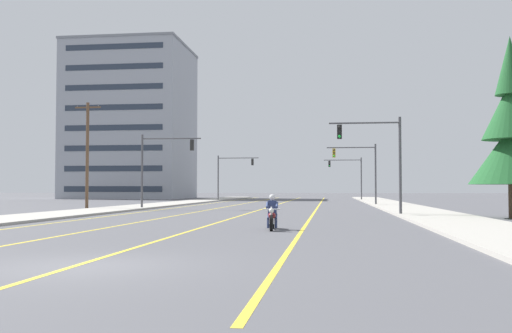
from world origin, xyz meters
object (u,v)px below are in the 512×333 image
traffic_signal_near_right (379,151)px  traffic_signal_mid_left (230,171)px  traffic_signal_near_left (159,160)px  apartment_building_far_left_block (132,122)px  motorcycle_with_rider (272,215)px  conifer_tree_right_verge_near (511,134)px  traffic_signal_far_right (350,172)px  utility_pole_left_near (87,153)px  traffic_signal_mid_right (361,165)px

traffic_signal_near_right → traffic_signal_mid_left: size_ratio=1.00×
traffic_signal_near_left → apartment_building_far_left_block: size_ratio=0.24×
traffic_signal_near_right → traffic_signal_mid_left: (-16.62, 40.08, 0.07)m
motorcycle_with_rider → traffic_signal_near_right: bearing=67.1°
traffic_signal_near_right → conifer_tree_right_verge_near: bearing=-19.1°
traffic_signal_far_right → utility_pole_left_near: utility_pole_left_near is taller
traffic_signal_near_right → utility_pole_left_near: bearing=159.3°
traffic_signal_far_right → utility_pole_left_near: (-22.97, -38.75, 0.52)m
motorcycle_with_rider → traffic_signal_far_right: (5.28, 60.47, 3.55)m
traffic_signal_near_right → traffic_signal_near_left: same height
conifer_tree_right_verge_near → motorcycle_with_rider: bearing=-140.3°
utility_pole_left_near → conifer_tree_right_verge_near: bearing=-20.3°
motorcycle_with_rider → conifer_tree_right_verge_near: size_ratio=0.21×
traffic_signal_near_left → traffic_signal_mid_right: same height
traffic_signal_far_right → utility_pole_left_near: size_ratio=0.70×
traffic_signal_near_right → traffic_signal_mid_right: size_ratio=1.00×
motorcycle_with_rider → traffic_signal_near_right: size_ratio=0.35×
traffic_signal_mid_right → traffic_signal_far_right: size_ratio=1.00×
traffic_signal_near_left → motorcycle_with_rider: bearing=-62.4°
traffic_signal_far_right → traffic_signal_near_right: bearing=-89.8°
traffic_signal_mid_right → apartment_building_far_left_block: 53.02m
traffic_signal_near_left → traffic_signal_mid_right: 21.27m
traffic_signal_near_right → traffic_signal_mid_left: bearing=112.5°
traffic_signal_near_left → conifer_tree_right_verge_near: bearing=-26.0°
traffic_signal_mid_left → conifer_tree_right_verge_near: conifer_tree_right_verge_near is taller
conifer_tree_right_verge_near → traffic_signal_mid_right: bearing=106.3°
utility_pole_left_near → traffic_signal_mid_right: bearing=29.5°
traffic_signal_mid_left → utility_pole_left_near: utility_pole_left_near is taller
traffic_signal_near_left → conifer_tree_right_verge_near: (24.36, -11.89, 0.69)m
utility_pole_left_near → conifer_tree_right_verge_near: conifer_tree_right_verge_near is taller
traffic_signal_mid_right → apartment_building_far_left_block: (-37.25, 36.61, 9.09)m
traffic_signal_near_right → utility_pole_left_near: (-23.16, 8.74, 0.58)m
traffic_signal_mid_left → apartment_building_far_left_block: (-20.60, 18.43, 9.04)m
traffic_signal_near_right → apartment_building_far_left_block: apartment_building_far_left_block is taller
motorcycle_with_rider → traffic_signal_near_right: (5.48, 12.98, 3.49)m
traffic_signal_mid_left → utility_pole_left_near: (-6.54, -31.33, 0.51)m
traffic_signal_near_right → conifer_tree_right_verge_near: size_ratio=0.59×
traffic_signal_mid_right → utility_pole_left_near: utility_pole_left_near is taller
motorcycle_with_rider → utility_pole_left_near: size_ratio=0.25×
conifer_tree_right_verge_near → traffic_signal_near_left: bearing=154.0°
apartment_building_far_left_block → utility_pole_left_near: bearing=-74.2°
traffic_signal_near_left → conifer_tree_right_verge_near: size_ratio=0.59×
traffic_signal_mid_right → conifer_tree_right_verge_near: (7.14, -24.38, 0.69)m
apartment_building_far_left_block → conifer_tree_right_verge_near: bearing=-53.9°
traffic_signal_mid_right → traffic_signal_mid_left: 24.66m
traffic_signal_near_left → traffic_signal_mid_right: size_ratio=1.00×
apartment_building_far_left_block → motorcycle_with_rider: bearing=-66.1°
traffic_signal_near_left → conifer_tree_right_verge_near: 27.12m
traffic_signal_mid_left → traffic_signal_near_left: bearing=-91.0°
utility_pole_left_near → traffic_signal_near_right: bearing=-20.7°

